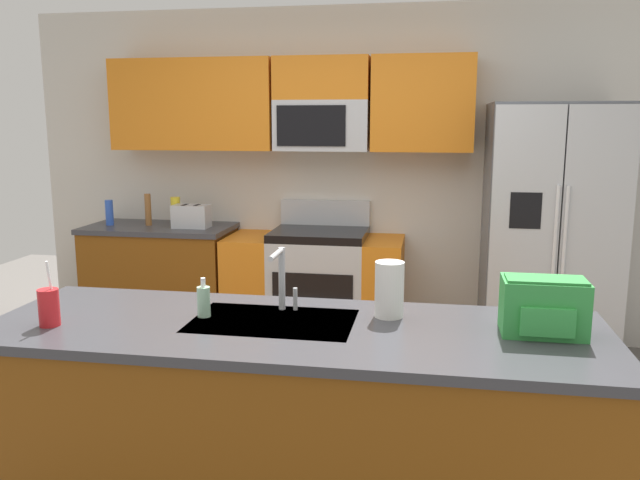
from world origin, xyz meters
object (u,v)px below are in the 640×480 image
object	(u,v)px
sink_faucet	(282,274)
drink_cup_red	(49,307)
range_oven	(315,288)
backpack	(544,305)
pepper_mill	(148,210)
bottle_yellow	(176,211)
soap_dispenser	(204,301)
refrigerator	(549,235)
bottle_blue	(109,213)
toaster	(191,216)
paper_towel_roll	(389,289)

from	to	relation	value
sink_faucet	drink_cup_red	world-z (taller)	sink_faucet
sink_faucet	drink_cup_red	xyz separation A→B (m)	(-0.89, -0.36, -0.09)
range_oven	backpack	distance (m)	2.68
pepper_mill	bottle_yellow	size ratio (longest dim) A/B	1.12
soap_dispenser	refrigerator	bearing A→B (deg)	50.93
refrigerator	range_oven	bearing A→B (deg)	177.60
bottle_blue	toaster	bearing A→B (deg)	-0.78
refrigerator	paper_towel_roll	distance (m)	2.29
pepper_mill	backpack	world-z (taller)	pepper_mill
paper_towel_roll	range_oven	bearing A→B (deg)	108.55
refrigerator	backpack	size ratio (longest dim) A/B	5.78
pepper_mill	bottle_blue	world-z (taller)	pepper_mill
bottle_blue	soap_dispenser	distance (m)	2.74
toaster	bottle_yellow	distance (m)	0.20
toaster	drink_cup_red	size ratio (longest dim) A/B	1.02
range_oven	toaster	distance (m)	1.12
bottle_blue	sink_faucet	world-z (taller)	sink_faucet
toaster	range_oven	bearing A→B (deg)	3.09
pepper_mill	soap_dispenser	size ratio (longest dim) A/B	1.49
sink_faucet	backpack	world-z (taller)	sink_faucet
range_oven	toaster	size ratio (longest dim) A/B	4.86
refrigerator	toaster	size ratio (longest dim) A/B	6.61
range_oven	bottle_blue	distance (m)	1.76
soap_dispenser	bottle_yellow	bearing A→B (deg)	114.98
refrigerator	sink_faucet	world-z (taller)	refrigerator
range_oven	drink_cup_red	distance (m)	2.63
bottle_yellow	paper_towel_roll	bearing A→B (deg)	-49.56
toaster	bottle_yellow	size ratio (longest dim) A/B	1.24
pepper_mill	soap_dispenser	world-z (taller)	pepper_mill
bottle_yellow	backpack	xyz separation A→B (m)	(2.47, -2.31, 0.00)
soap_dispenser	drink_cup_red	bearing A→B (deg)	-158.49
bottle_yellow	backpack	distance (m)	3.38
bottle_yellow	soap_dispenser	bearing A→B (deg)	-65.02
range_oven	paper_towel_roll	world-z (taller)	paper_towel_roll
range_oven	soap_dispenser	distance (m)	2.33
drink_cup_red	paper_towel_roll	size ratio (longest dim) A/B	1.14
refrigerator	backpack	distance (m)	2.22
refrigerator	bottle_blue	world-z (taller)	refrigerator
bottle_yellow	paper_towel_roll	world-z (taller)	paper_towel_roll
drink_cup_red	backpack	xyz separation A→B (m)	(1.97, 0.24, 0.04)
sink_faucet	pepper_mill	bearing A→B (deg)	126.97
drink_cup_red	toaster	bearing A→B (deg)	97.68
drink_cup_red	backpack	size ratio (longest dim) A/B	0.85
toaster	sink_faucet	size ratio (longest dim) A/B	0.99
bottle_blue	refrigerator	bearing A→B (deg)	-0.49
bottle_blue	sink_faucet	distance (m)	2.83
range_oven	pepper_mill	distance (m)	1.48
bottle_blue	paper_towel_roll	world-z (taller)	paper_towel_roll
drink_cup_red	soap_dispenser	bearing A→B (deg)	21.51
sink_faucet	drink_cup_red	distance (m)	0.96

